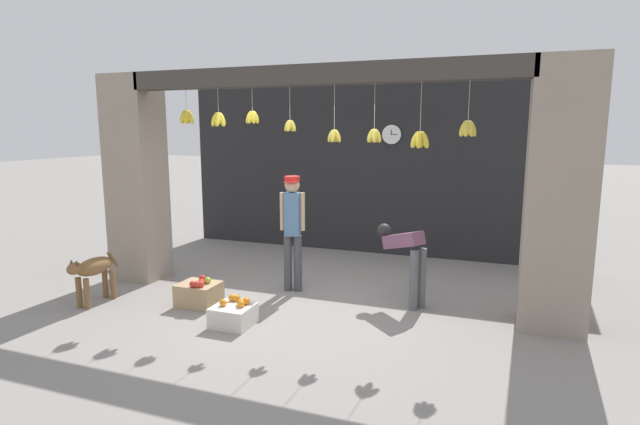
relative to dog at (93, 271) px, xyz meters
name	(u,v)px	position (x,y,z in m)	size (l,w,h in m)	color
ground_plane	(308,306)	(2.60, 0.88, -0.44)	(60.00, 60.00, 0.00)	gray
shop_back_wall	(370,170)	(2.60, 3.90, 1.05)	(6.95, 0.12, 2.98)	#232326
shop_pillar_left	(137,179)	(-0.23, 1.18, 1.05)	(0.70, 0.60, 2.98)	gray
shop_pillar_right	(559,197)	(5.42, 1.18, 1.05)	(0.70, 0.60, 2.98)	gray
storefront_awning	(310,80)	(2.59, 1.00, 2.36)	(5.05, 0.27, 0.99)	#3D3833
dog	(93,271)	(0.00, 0.00, 0.00)	(0.25, 0.80, 0.65)	brown
shopkeeper	(292,225)	(2.18, 1.37, 0.49)	(0.34, 0.28, 1.60)	#424247
worker_stooping	(406,255)	(3.74, 1.36, 0.21)	(0.70, 0.54, 0.99)	#56565B
fruit_crate_oranges	(233,314)	(2.03, -0.01, -0.31)	(0.44, 0.41, 0.31)	silver
fruit_crate_apples	(199,294)	(1.29, 0.41, -0.28)	(0.50, 0.42, 0.37)	tan
water_bottle	(238,304)	(1.89, 0.34, -0.33)	(0.07, 0.07, 0.24)	#38934C
wall_clock	(392,134)	(2.99, 3.82, 1.69)	(0.35, 0.03, 0.35)	black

